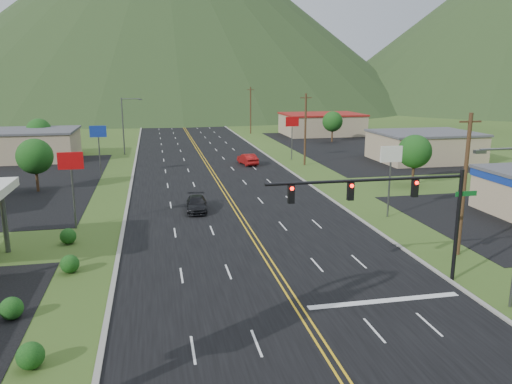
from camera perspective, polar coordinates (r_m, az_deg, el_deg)
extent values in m
cylinder|color=black|center=(32.73, 22.00, -3.62)|extent=(0.24, 0.24, 7.00)
cylinder|color=black|center=(29.11, 12.62, 1.33)|extent=(12.00, 0.18, 0.18)
cube|color=#0C591E|center=(32.46, 22.89, -0.17)|extent=(1.40, 0.06, 0.30)
cube|color=black|center=(30.57, 17.70, 0.43)|extent=(0.35, 0.28, 1.05)
sphere|color=#FF0C05|center=(30.35, 17.91, 1.00)|extent=(0.22, 0.22, 0.22)
cube|color=black|center=(28.85, 10.75, 0.09)|extent=(0.35, 0.28, 1.05)
sphere|color=#FF0C05|center=(28.61, 10.91, 0.70)|extent=(0.22, 0.22, 0.22)
cube|color=black|center=(27.72, 4.03, -0.24)|extent=(0.35, 0.28, 1.05)
sphere|color=#FF0C05|center=(27.47, 4.15, 0.39)|extent=(0.22, 0.22, 0.22)
cylinder|color=#59595E|center=(28.24, 26.61, 4.43)|extent=(2.88, 0.12, 0.12)
cube|color=#59595E|center=(27.39, 24.21, 4.22)|extent=(0.60, 0.25, 0.18)
cylinder|color=#59595E|center=(82.46, -14.95, 7.24)|extent=(0.20, 0.20, 9.00)
cylinder|color=#59595E|center=(82.09, -14.12, 10.28)|extent=(2.88, 0.12, 0.12)
cube|color=#59595E|center=(82.05, -13.09, 10.26)|extent=(0.60, 0.25, 0.18)
cylinder|color=#59595E|center=(39.72, -26.82, -2.73)|extent=(0.36, 0.36, 5.00)
cube|color=tan|center=(83.22, -26.02, 4.74)|extent=(18.00, 11.00, 4.20)
cube|color=#4C4C51|center=(82.97, -26.17, 6.27)|extent=(18.40, 11.40, 0.30)
cube|color=tan|center=(78.35, 18.69, 4.86)|extent=(14.00, 11.00, 4.00)
cube|color=#4C4C51|center=(78.09, 18.80, 6.42)|extent=(14.40, 11.40, 0.30)
cube|color=tan|center=(108.39, 7.50, 7.62)|extent=(16.00, 12.00, 4.20)
cube|color=maroon|center=(108.20, 7.54, 8.81)|extent=(16.40, 12.40, 0.30)
cylinder|color=#59595E|center=(43.62, -20.11, -0.77)|extent=(0.16, 0.16, 5.00)
cube|color=#AD090C|center=(43.00, -20.44, 3.37)|extent=(2.00, 0.18, 1.40)
cylinder|color=#59595E|center=(65.06, -17.42, 3.82)|extent=(0.16, 0.16, 5.00)
cube|color=navy|center=(64.64, -17.62, 6.62)|extent=(2.00, 0.18, 1.40)
cylinder|color=#59595E|center=(45.91, 14.96, 0.26)|extent=(0.16, 0.16, 5.00)
cube|color=white|center=(45.33, 15.20, 4.21)|extent=(2.00, 0.18, 1.40)
cylinder|color=#59595E|center=(75.42, 4.12, 5.61)|extent=(0.16, 0.16, 5.00)
cube|color=#AD090C|center=(75.07, 4.16, 8.03)|extent=(2.00, 0.18, 1.40)
cylinder|color=#382314|center=(59.35, -23.75, 1.46)|extent=(0.30, 0.30, 3.00)
sphere|color=#124013|center=(58.96, -23.97, 3.75)|extent=(3.84, 3.84, 3.84)
cylinder|color=#382314|center=(86.48, -23.42, 4.86)|extent=(0.30, 0.30, 3.00)
sphere|color=#124013|center=(86.21, -23.56, 6.44)|extent=(3.84, 3.84, 3.84)
cylinder|color=#382314|center=(60.65, 17.52, 2.21)|extent=(0.30, 0.30, 3.00)
sphere|color=#124013|center=(60.27, 17.68, 4.45)|extent=(3.84, 3.84, 3.84)
cylinder|color=#382314|center=(96.55, 8.69, 6.55)|extent=(0.30, 0.30, 3.00)
sphere|color=#124013|center=(96.31, 8.74, 7.97)|extent=(3.84, 3.84, 3.84)
cylinder|color=#382314|center=(37.23, 22.69, 0.66)|extent=(0.28, 0.28, 10.00)
cube|color=#382314|center=(36.61, 23.31, 7.40)|extent=(1.60, 0.12, 0.12)
cylinder|color=#382314|center=(70.51, 5.66, 7.09)|extent=(0.28, 0.28, 10.00)
cube|color=#382314|center=(70.18, 5.74, 10.67)|extent=(1.60, 0.12, 0.12)
cylinder|color=#382314|center=(109.21, -0.63, 9.30)|extent=(0.28, 0.28, 10.00)
cube|color=#382314|center=(109.00, -0.63, 11.61)|extent=(1.60, 0.12, 0.12)
cylinder|color=#382314|center=(148.60, -3.63, 10.31)|extent=(0.28, 0.28, 10.00)
cube|color=#382314|center=(148.45, -3.65, 12.01)|extent=(1.60, 0.12, 0.12)
cone|color=#233719|center=(234.00, -10.41, 20.38)|extent=(220.00, 220.00, 85.00)
imported|color=black|center=(46.90, -6.79, -1.41)|extent=(2.18, 4.71, 1.33)
imported|color=maroon|center=(70.99, -0.97, 3.76)|extent=(2.41, 4.93, 1.55)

